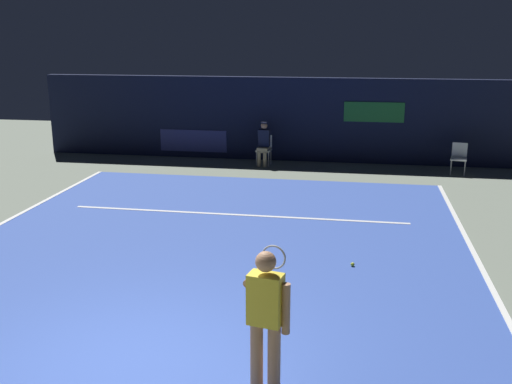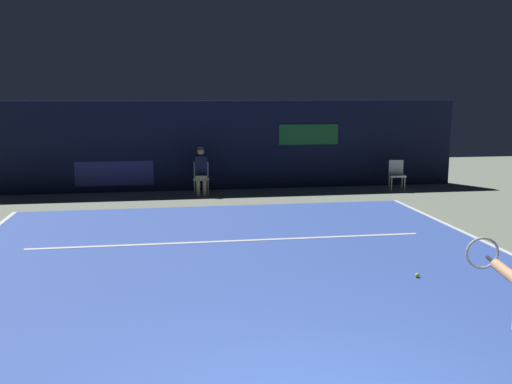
% 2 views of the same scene
% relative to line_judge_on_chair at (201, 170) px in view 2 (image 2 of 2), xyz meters
% --- Properties ---
extents(ground_plane, '(29.74, 29.74, 0.00)m').
position_rel_line_judge_on_chair_xyz_m(ground_plane, '(0.23, -7.10, -0.69)').
color(ground_plane, gray).
extents(court_surface, '(9.63, 10.69, 0.01)m').
position_rel_line_judge_on_chair_xyz_m(court_surface, '(0.23, -7.10, -0.68)').
color(court_surface, '#3856B2').
rests_on(court_surface, ground).
extents(line_service, '(7.51, 0.10, 0.01)m').
position_rel_line_judge_on_chair_xyz_m(line_service, '(0.23, -5.23, -0.67)').
color(line_service, white).
rests_on(line_service, court_surface).
extents(back_wall, '(15.16, 0.33, 2.60)m').
position_rel_line_judge_on_chair_xyz_m(back_wall, '(0.22, 0.93, 0.61)').
color(back_wall, '#141933').
rests_on(back_wall, ground).
extents(line_judge_on_chair, '(0.46, 0.55, 1.32)m').
position_rel_line_judge_on_chair_xyz_m(line_judge_on_chair, '(0.00, 0.00, 0.00)').
color(line_judge_on_chair, white).
rests_on(line_judge_on_chair, ground).
extents(courtside_chair_near, '(0.51, 0.49, 0.88)m').
position_rel_line_judge_on_chair_xyz_m(courtside_chair_near, '(5.68, -0.17, -0.18)').
color(courtside_chair_near, white).
rests_on(courtside_chair_near, ground).
extents(tennis_ball, '(0.07, 0.07, 0.07)m').
position_rel_line_judge_on_chair_xyz_m(tennis_ball, '(2.81, -7.82, -0.64)').
color(tennis_ball, '#CCE033').
rests_on(tennis_ball, court_surface).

